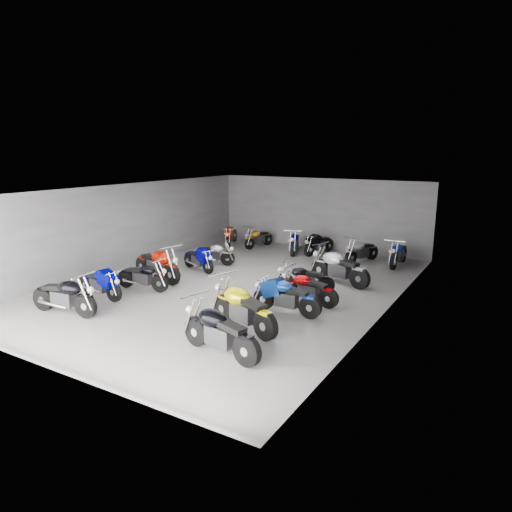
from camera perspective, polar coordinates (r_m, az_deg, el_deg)
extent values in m
plane|color=#999792|center=(15.35, -2.48, -3.70)|extent=(14.00, 14.00, 0.00)
cube|color=gray|center=(21.09, 7.97, 5.27)|extent=(10.00, 0.10, 3.20)
cube|color=gray|center=(18.15, -15.90, 3.63)|extent=(0.10, 14.00, 3.20)
cube|color=gray|center=(12.97, 16.29, -0.06)|extent=(0.10, 14.00, 3.20)
cube|color=black|center=(14.74, -2.60, 8.37)|extent=(10.00, 14.00, 0.04)
cube|color=black|center=(14.95, -3.53, -4.15)|extent=(0.32, 0.32, 0.01)
cylinder|color=black|center=(13.18, -20.51, -5.88)|extent=(0.69, 0.22, 0.67)
cylinder|color=black|center=(14.24, -24.99, -4.89)|extent=(0.69, 0.25, 0.67)
cube|color=#2D2D30|center=(13.67, -22.88, -4.95)|extent=(0.72, 0.40, 0.42)
ellipsoid|color=black|center=(13.41, -22.31, -3.73)|extent=(0.76, 0.51, 0.38)
cube|color=black|center=(13.83, -23.96, -3.58)|extent=(0.67, 0.38, 0.19)
cylinder|color=black|center=(14.29, -17.34, -4.33)|extent=(0.61, 0.18, 0.61)
cylinder|color=black|center=(15.37, -20.42, -3.33)|extent=(0.62, 0.20, 0.61)
cube|color=#2D2D30|center=(14.80, -18.96, -3.46)|extent=(0.64, 0.34, 0.38)
ellipsoid|color=#01059D|center=(14.55, -18.58, -2.47)|extent=(0.68, 0.44, 0.34)
cube|color=black|center=(14.97, -19.71, -2.28)|extent=(0.60, 0.32, 0.17)
cylinder|color=black|center=(14.87, -11.93, -3.36)|extent=(0.60, 0.19, 0.59)
cylinder|color=black|center=(15.65, -15.92, -2.75)|extent=(0.60, 0.21, 0.59)
cube|color=#2D2D30|center=(15.23, -13.99, -2.72)|extent=(0.63, 0.35, 0.37)
ellipsoid|color=black|center=(15.03, -13.44, -1.73)|extent=(0.67, 0.44, 0.33)
cube|color=black|center=(15.34, -14.92, -1.66)|extent=(0.59, 0.33, 0.17)
cylinder|color=black|center=(15.55, -10.48, -2.28)|extent=(0.75, 0.30, 0.74)
cylinder|color=black|center=(16.88, -13.88, -1.23)|extent=(0.76, 0.32, 0.74)
cube|color=#2D2D30|center=(16.17, -12.27, -1.34)|extent=(0.80, 0.49, 0.46)
ellipsoid|color=#9F1405|center=(15.89, -11.81, -0.21)|extent=(0.86, 0.61, 0.41)
cube|color=black|center=(16.40, -13.07, -0.03)|extent=(0.75, 0.46, 0.21)
cylinder|color=black|center=(16.79, -6.03, -1.27)|extent=(0.58, 0.30, 0.57)
cylinder|color=black|center=(17.85, -8.33, -0.47)|extent=(0.58, 0.32, 0.57)
cube|color=#2D2D30|center=(17.29, -7.22, -0.57)|extent=(0.64, 0.45, 0.36)
ellipsoid|color=#030090|center=(17.07, -6.89, 0.24)|extent=(0.69, 0.54, 0.32)
cube|color=black|center=(17.47, -7.75, 0.40)|extent=(0.60, 0.42, 0.16)
cylinder|color=black|center=(17.91, -3.58, -0.31)|extent=(0.58, 0.29, 0.57)
cylinder|color=black|center=(18.30, -7.47, -0.11)|extent=(0.58, 0.31, 0.57)
cube|color=#2D2D30|center=(18.07, -5.55, 0.06)|extent=(0.63, 0.43, 0.36)
ellipsoid|color=silver|center=(17.95, -4.98, 0.92)|extent=(0.69, 0.53, 0.32)
cube|color=black|center=(18.11, -6.42, 0.87)|extent=(0.59, 0.41, 0.16)
cylinder|color=black|center=(10.77, -7.44, -9.34)|extent=(0.71, 0.27, 0.70)
cylinder|color=black|center=(9.73, -1.15, -11.76)|extent=(0.71, 0.29, 0.70)
cube|color=#2D2D30|center=(10.19, -4.48, -9.94)|extent=(0.75, 0.45, 0.43)
ellipsoid|color=black|center=(10.22, -5.46, -7.79)|extent=(0.81, 0.56, 0.39)
cube|color=black|center=(9.84, -3.08, -8.85)|extent=(0.71, 0.42, 0.20)
cylinder|color=black|center=(12.15, -4.06, -6.51)|extent=(0.74, 0.37, 0.73)
cylinder|color=black|center=(10.96, 1.20, -8.72)|extent=(0.74, 0.39, 0.73)
cube|color=#2D2D30|center=(11.50, -1.58, -7.04)|extent=(0.81, 0.56, 0.45)
ellipsoid|color=yellow|center=(11.57, -2.38, -5.02)|extent=(0.88, 0.67, 0.41)
cube|color=black|center=(11.13, -0.39, -5.99)|extent=(0.76, 0.52, 0.21)
cylinder|color=black|center=(13.00, 0.99, -5.37)|extent=(0.63, 0.13, 0.63)
cylinder|color=black|center=(12.41, 6.79, -6.39)|extent=(0.63, 0.15, 0.63)
cube|color=#2D2D30|center=(12.66, 3.83, -5.45)|extent=(0.64, 0.30, 0.39)
ellipsoid|color=#143EA2|center=(12.65, 2.97, -3.95)|extent=(0.67, 0.40, 0.35)
cube|color=black|center=(12.44, 5.15, -4.47)|extent=(0.60, 0.28, 0.18)
cylinder|color=black|center=(13.90, 4.17, -4.26)|extent=(0.60, 0.18, 0.59)
cylinder|color=black|center=(13.27, 9.08, -5.25)|extent=(0.60, 0.20, 0.59)
cube|color=#2D2D30|center=(13.54, 6.57, -4.38)|extent=(0.63, 0.34, 0.37)
ellipsoid|color=#9A0003|center=(13.55, 5.86, -3.03)|extent=(0.66, 0.43, 0.33)
cube|color=black|center=(13.33, 7.70, -3.53)|extent=(0.59, 0.31, 0.17)
cylinder|color=black|center=(14.71, 3.69, -3.30)|extent=(0.58, 0.27, 0.57)
cylinder|color=black|center=(14.54, 8.71, -3.63)|extent=(0.59, 0.29, 0.57)
cube|color=#2D2D30|center=(14.59, 6.19, -3.13)|extent=(0.63, 0.42, 0.36)
ellipsoid|color=black|center=(14.54, 5.46, -2.01)|extent=(0.68, 0.51, 0.32)
cube|color=black|center=(14.48, 7.34, -2.26)|extent=(0.59, 0.39, 0.16)
cylinder|color=black|center=(16.15, 8.05, -1.64)|extent=(0.73, 0.33, 0.72)
cylinder|color=black|center=(15.24, 12.84, -2.74)|extent=(0.74, 0.36, 0.72)
cube|color=#2D2D30|center=(15.65, 10.39, -1.78)|extent=(0.79, 0.52, 0.45)
ellipsoid|color=#B5B6BA|center=(15.71, 9.72, -0.35)|extent=(0.86, 0.64, 0.40)
cube|color=black|center=(15.38, 11.52, -0.89)|extent=(0.74, 0.49, 0.20)
cylinder|color=black|center=(21.39, -3.49, 1.91)|extent=(0.31, 0.57, 0.57)
cylinder|color=black|center=(22.62, -2.73, 2.54)|extent=(0.33, 0.58, 0.57)
cube|color=#2D2D30|center=(21.99, -3.10, 2.46)|extent=(0.46, 0.64, 0.36)
ellipsoid|color=#951301|center=(21.75, -3.23, 3.10)|extent=(0.55, 0.69, 0.32)
cube|color=black|center=(22.21, -2.94, 3.22)|extent=(0.43, 0.60, 0.16)
cylinder|color=black|center=(20.76, -0.81, 1.59)|extent=(0.21, 0.58, 0.57)
cylinder|color=black|center=(21.73, 1.46, 2.11)|extent=(0.23, 0.59, 0.57)
cube|color=#2D2D30|center=(21.22, 0.35, 2.09)|extent=(0.36, 0.62, 0.36)
ellipsoid|color=orange|center=(21.02, 0.00, 2.78)|extent=(0.46, 0.66, 0.32)
cube|color=black|center=(21.39, 0.85, 2.86)|extent=(0.34, 0.58, 0.16)
cylinder|color=black|center=(19.47, 4.60, 0.85)|extent=(0.33, 0.63, 0.63)
cylinder|color=black|center=(20.85, 5.06, 1.67)|extent=(0.35, 0.64, 0.63)
cube|color=#2D2D30|center=(20.14, 4.85, 1.55)|extent=(0.49, 0.70, 0.39)
ellipsoid|color=#04026E|center=(19.87, 4.79, 2.31)|extent=(0.59, 0.76, 0.35)
cube|color=black|center=(20.39, 4.96, 2.47)|extent=(0.46, 0.65, 0.18)
cylinder|color=black|center=(19.53, 6.67, 0.79)|extent=(0.27, 0.60, 0.59)
cylinder|color=black|center=(20.57, 9.01, 1.34)|extent=(0.28, 0.60, 0.59)
cube|color=#2D2D30|center=(20.03, 7.88, 1.33)|extent=(0.42, 0.65, 0.37)
ellipsoid|color=black|center=(19.81, 7.55, 2.08)|extent=(0.52, 0.70, 0.33)
cube|color=black|center=(20.21, 8.42, 2.16)|extent=(0.39, 0.61, 0.17)
cylinder|color=black|center=(18.37, 11.78, -0.17)|extent=(0.32, 0.61, 0.60)
cylinder|color=black|center=(19.43, 14.31, 0.41)|extent=(0.34, 0.61, 0.60)
cube|color=#2D2D30|center=(18.87, 13.10, 0.40)|extent=(0.47, 0.67, 0.38)
ellipsoid|color=#AEAFB6|center=(18.65, 12.75, 1.22)|extent=(0.57, 0.73, 0.34)
cube|color=black|center=(19.05, 13.69, 1.30)|extent=(0.44, 0.63, 0.17)
cylinder|color=black|center=(18.01, 16.81, -0.68)|extent=(0.13, 0.63, 0.63)
cylinder|color=black|center=(19.36, 17.89, 0.18)|extent=(0.15, 0.63, 0.63)
cube|color=#2D2D30|center=(18.66, 17.39, 0.06)|extent=(0.30, 0.64, 0.39)
ellipsoid|color=navy|center=(18.39, 17.29, 0.88)|extent=(0.40, 0.67, 0.35)
cube|color=black|center=(18.91, 17.68, 1.06)|extent=(0.28, 0.60, 0.18)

